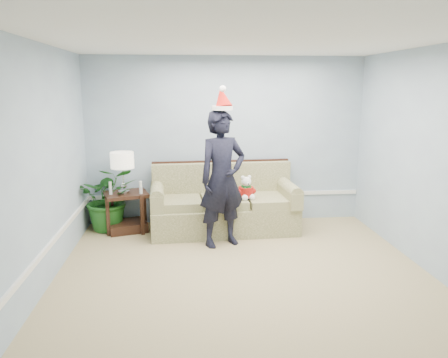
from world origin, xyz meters
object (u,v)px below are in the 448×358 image
object	(u,v)px
houseplant	(109,198)
side_table	(127,216)
table_lamp	(122,162)
teddy_bear	(246,190)
sofa	(223,207)
man	(222,179)

from	to	relation	value
houseplant	side_table	bearing A→B (deg)	-20.26
side_table	table_lamp	size ratio (longest dim) A/B	1.21
table_lamp	teddy_bear	distance (m)	1.93
sofa	houseplant	size ratio (longest dim) A/B	2.23
teddy_bear	table_lamp	bearing A→B (deg)	155.82
man	side_table	bearing A→B (deg)	129.77
table_lamp	houseplant	distance (m)	0.64
sofa	man	xyz separation A→B (m)	(-0.08, -0.67, 0.59)
man	sofa	bearing A→B (deg)	60.58
houseplant	teddy_bear	size ratio (longest dim) A/B	2.77
side_table	man	distance (m)	1.76
side_table	teddy_bear	bearing A→B (deg)	-9.44
sofa	teddy_bear	bearing A→B (deg)	-39.31
sofa	teddy_bear	distance (m)	0.51
side_table	houseplant	xyz separation A→B (m)	(-0.28, 0.10, 0.27)
man	houseplant	bearing A→B (deg)	130.85
side_table	man	world-z (taller)	man
man	teddy_bear	distance (m)	0.65
sofa	table_lamp	world-z (taller)	table_lamp
houseplant	man	bearing A→B (deg)	-26.12
houseplant	man	size ratio (longest dim) A/B	0.53
sofa	table_lamp	xyz separation A→B (m)	(-1.54, 0.07, 0.72)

